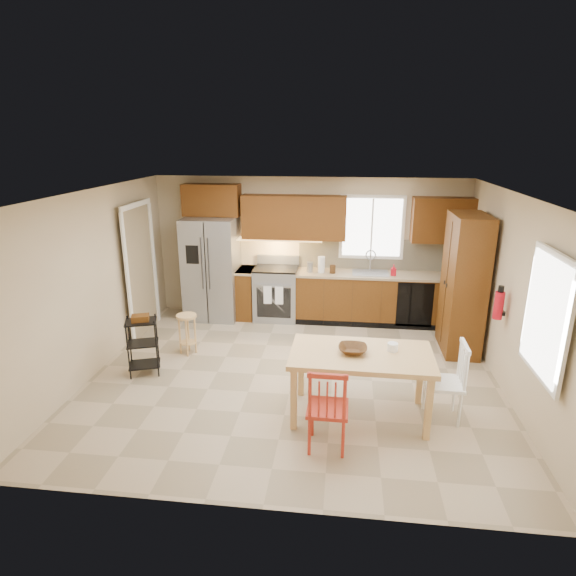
# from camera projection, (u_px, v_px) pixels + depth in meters

# --- Properties ---
(floor) EXTENTS (5.50, 5.50, 0.00)m
(floor) POSITION_uv_depth(u_px,v_px,m) (293.00, 376.00, 6.64)
(floor) COLOR tan
(floor) RESTS_ON ground
(ceiling) EXTENTS (5.50, 5.00, 0.02)m
(ceiling) POSITION_uv_depth(u_px,v_px,m) (294.00, 193.00, 5.89)
(ceiling) COLOR silver
(ceiling) RESTS_ON ground
(wall_back) EXTENTS (5.50, 0.02, 2.50)m
(wall_back) POSITION_uv_depth(u_px,v_px,m) (309.00, 248.00, 8.63)
(wall_back) COLOR #CCB793
(wall_back) RESTS_ON ground
(wall_front) EXTENTS (5.50, 0.02, 2.50)m
(wall_front) POSITION_uv_depth(u_px,v_px,m) (260.00, 384.00, 3.90)
(wall_front) COLOR #CCB793
(wall_front) RESTS_ON ground
(wall_left) EXTENTS (0.02, 5.00, 2.50)m
(wall_left) POSITION_uv_depth(u_px,v_px,m) (94.00, 283.00, 6.58)
(wall_left) COLOR #CCB793
(wall_left) RESTS_ON ground
(wall_right) EXTENTS (0.02, 5.00, 2.50)m
(wall_right) POSITION_uv_depth(u_px,v_px,m) (514.00, 298.00, 5.95)
(wall_right) COLOR #CCB793
(wall_right) RESTS_ON ground
(refrigerator) EXTENTS (0.92, 0.75, 1.82)m
(refrigerator) POSITION_uv_depth(u_px,v_px,m) (212.00, 269.00, 8.57)
(refrigerator) COLOR gray
(refrigerator) RESTS_ON floor
(range_stove) EXTENTS (0.76, 0.63, 0.92)m
(range_stove) POSITION_uv_depth(u_px,v_px,m) (276.00, 294.00, 8.63)
(range_stove) COLOR gray
(range_stove) RESTS_ON floor
(base_cabinet_narrow) EXTENTS (0.30, 0.60, 0.90)m
(base_cabinet_narrow) POSITION_uv_depth(u_px,v_px,m) (246.00, 293.00, 8.72)
(base_cabinet_narrow) COLOR #573110
(base_cabinet_narrow) RESTS_ON floor
(base_cabinet_run) EXTENTS (2.92, 0.60, 0.90)m
(base_cabinet_run) POSITION_uv_depth(u_px,v_px,m) (380.00, 298.00, 8.44)
(base_cabinet_run) COLOR #573110
(base_cabinet_run) RESTS_ON floor
(dishwasher) EXTENTS (0.60, 0.02, 0.78)m
(dishwasher) POSITION_uv_depth(u_px,v_px,m) (415.00, 305.00, 8.10)
(dishwasher) COLOR black
(dishwasher) RESTS_ON floor
(backsplash) EXTENTS (2.92, 0.03, 0.55)m
(backsplash) POSITION_uv_depth(u_px,v_px,m) (381.00, 254.00, 8.49)
(backsplash) COLOR beige
(backsplash) RESTS_ON wall_back
(upper_over_fridge) EXTENTS (1.00, 0.35, 0.55)m
(upper_over_fridge) POSITION_uv_depth(u_px,v_px,m) (212.00, 200.00, 8.40)
(upper_over_fridge) COLOR #5C340F
(upper_over_fridge) RESTS_ON wall_back
(upper_left_block) EXTENTS (1.80, 0.35, 0.75)m
(upper_left_block) POSITION_uv_depth(u_px,v_px,m) (294.00, 217.00, 8.32)
(upper_left_block) COLOR #5C340F
(upper_left_block) RESTS_ON wall_back
(upper_right_block) EXTENTS (1.00, 0.35, 0.75)m
(upper_right_block) POSITION_uv_depth(u_px,v_px,m) (442.00, 220.00, 8.03)
(upper_right_block) COLOR #5C340F
(upper_right_block) RESTS_ON wall_back
(window_back) EXTENTS (1.12, 0.04, 1.12)m
(window_back) POSITION_uv_depth(u_px,v_px,m) (372.00, 227.00, 8.37)
(window_back) COLOR white
(window_back) RESTS_ON wall_back
(sink) EXTENTS (0.62, 0.46, 0.16)m
(sink) POSITION_uv_depth(u_px,v_px,m) (370.00, 275.00, 8.34)
(sink) COLOR gray
(sink) RESTS_ON base_cabinet_run
(undercab_glow) EXTENTS (1.60, 0.30, 0.01)m
(undercab_glow) POSITION_uv_depth(u_px,v_px,m) (277.00, 240.00, 8.45)
(undercab_glow) COLOR #FFBF66
(undercab_glow) RESTS_ON wall_back
(soap_bottle) EXTENTS (0.09, 0.09, 0.19)m
(soap_bottle) POSITION_uv_depth(u_px,v_px,m) (393.00, 270.00, 8.16)
(soap_bottle) COLOR red
(soap_bottle) RESTS_ON base_cabinet_run
(paper_towel) EXTENTS (0.12, 0.12, 0.28)m
(paper_towel) POSITION_uv_depth(u_px,v_px,m) (321.00, 265.00, 8.33)
(paper_towel) COLOR white
(paper_towel) RESTS_ON base_cabinet_run
(canister_steel) EXTENTS (0.11, 0.11, 0.18)m
(canister_steel) POSITION_uv_depth(u_px,v_px,m) (310.00, 267.00, 8.37)
(canister_steel) COLOR gray
(canister_steel) RESTS_ON base_cabinet_run
(canister_wood) EXTENTS (0.10, 0.10, 0.14)m
(canister_wood) POSITION_uv_depth(u_px,v_px,m) (333.00, 269.00, 8.30)
(canister_wood) COLOR #4A2D13
(canister_wood) RESTS_ON base_cabinet_run
(pantry) EXTENTS (0.50, 0.95, 2.10)m
(pantry) POSITION_uv_depth(u_px,v_px,m) (464.00, 284.00, 7.18)
(pantry) COLOR #573110
(pantry) RESTS_ON floor
(fire_extinguisher) EXTENTS (0.12, 0.12, 0.36)m
(fire_extinguisher) POSITION_uv_depth(u_px,v_px,m) (499.00, 305.00, 6.15)
(fire_extinguisher) COLOR red
(fire_extinguisher) RESTS_ON wall_right
(window_right) EXTENTS (0.04, 1.02, 1.32)m
(window_right) POSITION_uv_depth(u_px,v_px,m) (547.00, 316.00, 4.81)
(window_right) COLOR white
(window_right) RESTS_ON wall_right
(doorway) EXTENTS (0.04, 0.95, 2.10)m
(doorway) POSITION_uv_depth(u_px,v_px,m) (140.00, 272.00, 7.86)
(doorway) COLOR #8C7A59
(doorway) RESTS_ON wall_left
(dining_table) EXTENTS (1.64, 0.94, 0.79)m
(dining_table) POSITION_uv_depth(u_px,v_px,m) (360.00, 385.00, 5.61)
(dining_table) COLOR #DEB16F
(dining_table) RESTS_ON floor
(chair_red) EXTENTS (0.45, 0.45, 0.95)m
(chair_red) POSITION_uv_depth(u_px,v_px,m) (328.00, 407.00, 5.01)
(chair_red) COLOR #AD2A1A
(chair_red) RESTS_ON floor
(chair_white) EXTENTS (0.45, 0.45, 0.95)m
(chair_white) POSITION_uv_depth(u_px,v_px,m) (443.00, 382.00, 5.52)
(chair_white) COLOR white
(chair_white) RESTS_ON floor
(table_bowl) EXTENTS (0.33, 0.33, 0.08)m
(table_bowl) POSITION_uv_depth(u_px,v_px,m) (353.00, 353.00, 5.50)
(table_bowl) COLOR #4A2D13
(table_bowl) RESTS_ON dining_table
(table_jar) EXTENTS (0.13, 0.13, 0.14)m
(table_jar) POSITION_uv_depth(u_px,v_px,m) (393.00, 349.00, 5.53)
(table_jar) COLOR white
(table_jar) RESTS_ON dining_table
(bar_stool) EXTENTS (0.40, 0.40, 0.62)m
(bar_stool) POSITION_uv_depth(u_px,v_px,m) (187.00, 334.00, 7.26)
(bar_stool) COLOR #DEB16F
(bar_stool) RESTS_ON floor
(utility_cart) EXTENTS (0.49, 0.44, 0.82)m
(utility_cart) POSITION_uv_depth(u_px,v_px,m) (143.00, 346.00, 6.61)
(utility_cart) COLOR black
(utility_cart) RESTS_ON floor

